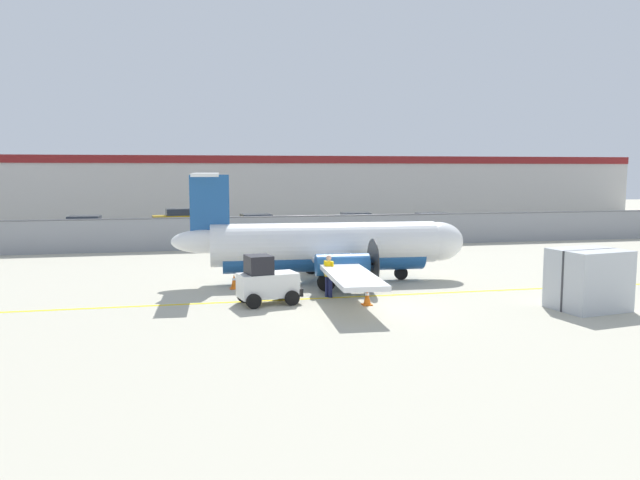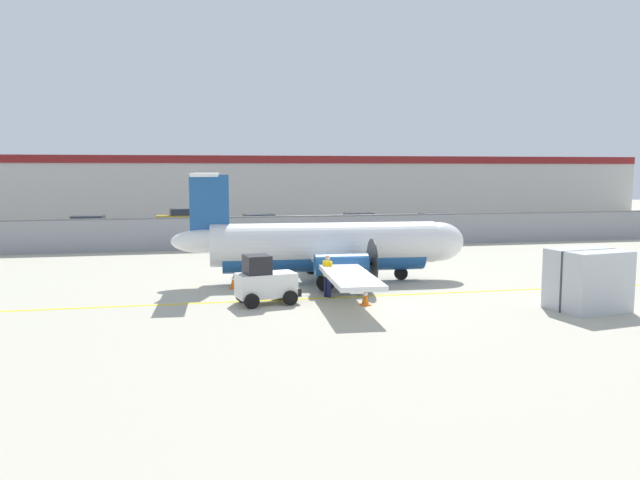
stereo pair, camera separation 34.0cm
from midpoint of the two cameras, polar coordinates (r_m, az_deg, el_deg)
The scene contains 15 objects.
ground_plane at distance 25.04m, azimuth 3.00°, elevation -5.22°, with size 140.00×140.00×0.01m.
perimeter_fence at distance 40.41m, azimuth -2.65°, elevation 0.85°, with size 98.00×0.10×2.10m.
parking_lot_strip at distance 51.85m, azimuth -4.58°, elevation 0.92°, with size 98.00×17.00×0.12m.
background_building at distance 70.02m, azimuth -6.43°, elevation 4.97°, with size 91.00×8.10×6.50m.
commuter_airplane at distance 28.13m, azimuth 1.21°, elevation -0.62°, with size 13.34×16.06×4.92m.
baggage_tug at distance 23.69m, azimuth -4.66°, elevation -3.82°, with size 2.50×1.76×1.88m.
ground_crew_worker at distance 24.81m, azimuth 1.08°, elevation -3.10°, with size 0.46×0.52×1.70m.
cargo_container at distance 24.62m, azimuth 23.64°, elevation -3.37°, with size 2.70×2.37×2.20m.
traffic_cone_near_left at distance 23.55m, azimuth 4.58°, elevation -5.22°, with size 0.36×0.36×0.64m.
traffic_cone_near_right at distance 26.92m, azimuth -7.56°, elevation -3.77°, with size 0.36×0.36×0.64m.
parked_car_0 at distance 48.77m, azimuth -20.10°, elevation 1.17°, with size 4.26×2.13×1.58m.
parked_car_1 at distance 55.13m, azimuth -12.36°, elevation 1.99°, with size 4.37×2.38×1.58m.
parked_car_2 at distance 47.59m, azimuth -5.26°, elevation 1.42°, with size 4.37×2.39×1.58m.
parked_car_3 at distance 48.87m, azimuth 3.63°, elevation 1.57°, with size 4.30×2.22×1.58m.
parked_car_4 at distance 49.45m, azimuth 10.80°, elevation 1.52°, with size 4.39×2.44×1.58m.
Camera 2 is at (-5.97, -21.78, 5.09)m, focal length 35.00 mm.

